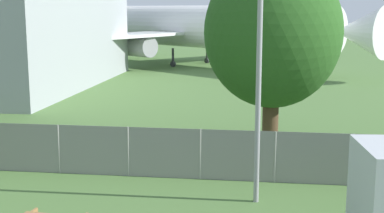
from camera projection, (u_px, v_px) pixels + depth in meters
perimeter_fence at (200, 154)px, 18.38m from camera, size 56.07×0.07×1.78m
airplane at (198, 27)px, 54.66m from camera, size 34.57×27.81×12.55m
tree_behind_benches at (273, 33)px, 21.01m from camera, size 5.42×5.42×7.89m
light_mast at (259, 60)px, 15.60m from camera, size 0.44×0.44×6.99m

